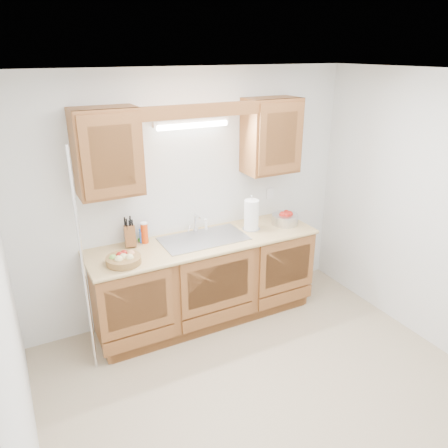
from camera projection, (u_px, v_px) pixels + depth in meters
room at (272, 254)px, 3.18m from camera, size 3.52×3.50×2.50m
base_cabinets at (205, 280)px, 4.47m from camera, size 2.20×0.60×0.86m
countertop at (205, 242)px, 4.29m from camera, size 2.30×0.63×0.04m
upper_cabinet_left at (107, 152)px, 3.71m from camera, size 0.55×0.33×0.75m
upper_cabinet_right at (271, 136)px, 4.42m from camera, size 0.55×0.33×0.75m
valance at (202, 111)px, 3.83m from camera, size 2.20×0.05×0.12m
fluorescent_fixture at (192, 123)px, 4.07m from camera, size 0.76×0.08×0.08m
sink at (204, 246)px, 4.33m from camera, size 0.84×0.46×0.36m
wire_shelf_pole at (83, 267)px, 3.53m from camera, size 0.03×0.03×2.00m
outlet_plate at (270, 193)px, 4.85m from camera, size 0.08×0.01×0.12m
fruit_basket at (123, 259)px, 3.80m from camera, size 0.35×0.35×0.10m
knife_block at (130, 235)px, 4.13m from camera, size 0.13×0.18×0.29m
orange_canister at (144, 233)px, 4.18m from camera, size 0.09×0.09×0.21m
soap_bottle at (144, 233)px, 4.22m from camera, size 0.10×0.10×0.18m
sponge at (143, 240)px, 4.26m from camera, size 0.11×0.08×0.02m
paper_towel at (251, 215)px, 4.47m from camera, size 0.18×0.18×0.38m
apple_bowl at (285, 218)px, 4.65m from camera, size 0.32×0.32×0.15m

